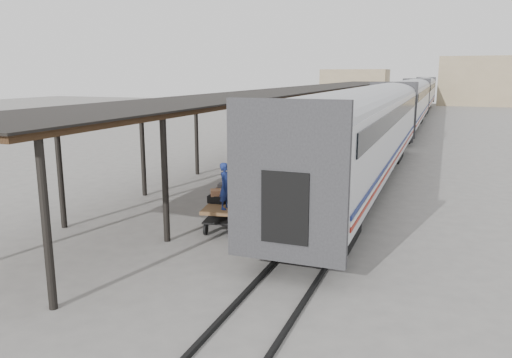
{
  "coord_description": "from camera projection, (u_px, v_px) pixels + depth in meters",
  "views": [
    {
      "loc": [
        6.69,
        -15.17,
        5.25
      ],
      "look_at": [
        0.75,
        0.45,
        1.7
      ],
      "focal_mm": 35.0,
      "sensor_mm": 36.0,
      "label": 1
    }
  ],
  "objects": [
    {
      "name": "baggage_cart",
      "position": [
        227.0,
        209.0,
        17.22
      ],
      "size": [
        1.66,
        2.59,
        0.86
      ],
      "rotation": [
        0.0,
        0.0,
        0.18
      ],
      "color": "brown",
      "rests_on": "ground"
    },
    {
      "name": "canopy",
      "position": [
        312.0,
        89.0,
        39.58
      ],
      "size": [
        4.9,
        64.3,
        4.15
      ],
      "color": "#422B19",
      "rests_on": "ground"
    },
    {
      "name": "luggage_tug",
      "position": [
        306.0,
        139.0,
        36.51
      ],
      "size": [
        0.83,
        1.33,
        1.17
      ],
      "rotation": [
        0.0,
        0.0,
        0.02
      ],
      "color": "maroon",
      "rests_on": "ground"
    },
    {
      "name": "train",
      "position": [
        407.0,
        101.0,
        46.52
      ],
      "size": [
        3.45,
        76.01,
        4.01
      ],
      "color": "silver",
      "rests_on": "ground"
    },
    {
      "name": "building_left",
      "position": [
        355.0,
        85.0,
        95.12
      ],
      "size": [
        12.0,
        8.0,
        6.0
      ],
      "primitive_type": "cube",
      "color": "tan",
      "rests_on": "ground"
    },
    {
      "name": "rails",
      "position": [
        406.0,
        129.0,
        47.25
      ],
      "size": [
        1.54,
        150.0,
        0.12
      ],
      "color": "black",
      "rests_on": "ground"
    },
    {
      "name": "ground",
      "position": [
        231.0,
        228.0,
        17.28
      ],
      "size": [
        160.0,
        160.0,
        0.0
      ],
      "primitive_type": "plane",
      "color": "slate",
      "rests_on": "ground"
    },
    {
      "name": "porter",
      "position": [
        225.0,
        186.0,
        16.33
      ],
      "size": [
        0.39,
        0.58,
        1.55
      ],
      "primitive_type": "imported",
      "rotation": [
        0.0,
        0.0,
        1.53
      ],
      "color": "navy",
      "rests_on": "baggage_cart"
    },
    {
      "name": "building_far",
      "position": [
        496.0,
        81.0,
        82.91
      ],
      "size": [
        18.0,
        10.0,
        8.0
      ],
      "primitive_type": "cube",
      "color": "tan",
      "rests_on": "ground"
    },
    {
      "name": "pedestrian",
      "position": [
        266.0,
        147.0,
        29.86
      ],
      "size": [
        1.12,
        0.52,
        1.86
      ],
      "primitive_type": "imported",
      "rotation": [
        0.0,
        0.0,
        3.2
      ],
      "color": "black",
      "rests_on": "ground"
    },
    {
      "name": "suitcase_stack",
      "position": [
        225.0,
        195.0,
        17.45
      ],
      "size": [
        1.26,
        1.17,
        0.59
      ],
      "rotation": [
        0.0,
        0.0,
        0.18
      ],
      "color": "#3D3D40",
      "rests_on": "baggage_cart"
    }
  ]
}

